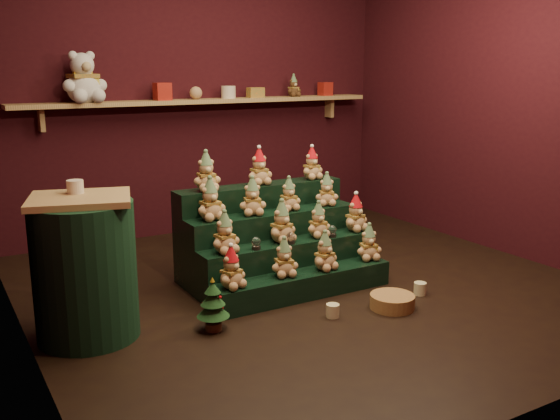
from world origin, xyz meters
TOP-DOWN VIEW (x-y plane):
  - ground at (0.00, 0.00)m, footprint 4.00×4.00m
  - back_wall at (0.00, 2.05)m, footprint 4.00×0.10m
  - right_wall at (2.05, 0.00)m, footprint 0.10×4.00m
  - back_shelf at (0.00, 1.87)m, footprint 3.60×0.26m
  - riser_tier_front at (-0.15, -0.14)m, footprint 1.40×0.22m
  - riser_tier_midfront at (-0.15, 0.08)m, footprint 1.40×0.22m
  - riser_tier_midback at (-0.15, 0.30)m, footprint 1.40×0.22m
  - riser_tier_back at (-0.15, 0.52)m, footprint 1.40×0.22m
  - teddy_0 at (-0.73, -0.16)m, footprint 0.25×0.24m
  - teddy_1 at (-0.30, -0.13)m, footprint 0.22×0.21m
  - teddy_2 at (0.03, -0.15)m, footprint 0.24×0.23m
  - teddy_3 at (0.45, -0.13)m, footprint 0.24×0.22m
  - teddy_4 at (-0.67, 0.06)m, footprint 0.23×0.21m
  - teddy_5 at (-0.19, 0.10)m, footprint 0.26×0.24m
  - teddy_6 at (0.12, 0.08)m, footprint 0.20×0.18m
  - teddy_7 at (0.47, 0.08)m, footprint 0.24×0.22m
  - teddy_8 at (-0.66, 0.31)m, footprint 0.24×0.22m
  - teddy_9 at (-0.32, 0.30)m, footprint 0.25×0.23m
  - teddy_10 at (-0.01, 0.30)m, footprint 0.19×0.17m
  - teddy_11 at (0.34, 0.29)m, footprint 0.24×0.23m
  - teddy_12 at (-0.61, 0.50)m, footprint 0.22×0.20m
  - teddy_13 at (-0.15, 0.51)m, footprint 0.20×0.18m
  - teddy_14 at (0.34, 0.51)m, footprint 0.20×0.18m
  - snow_globe_a at (-0.45, 0.02)m, footprint 0.07×0.07m
  - snow_globe_b at (-0.16, 0.02)m, footprint 0.07×0.07m
  - snow_globe_c at (0.21, 0.02)m, footprint 0.07×0.07m
  - side_table at (-1.65, -0.05)m, footprint 0.69×0.63m
  - table_ornament at (-1.65, 0.05)m, footprint 0.10×0.10m
  - mini_christmas_tree at (-0.95, -0.35)m, footprint 0.21×0.21m
  - mug_left at (-0.18, -0.56)m, footprint 0.09×0.09m
  - mug_right at (0.61, -0.54)m, footprint 0.09×0.09m
  - wicker_basket at (0.26, -0.64)m, footprint 0.41×0.41m
  - white_bear at (-1.15, 1.84)m, footprint 0.44×0.41m
  - brown_bear at (0.98, 1.84)m, footprint 0.17×0.15m
  - gift_tin_red_a at (-0.44, 1.85)m, footprint 0.14×0.14m
  - gift_tin_cream at (0.24, 1.85)m, footprint 0.14×0.14m
  - gift_tin_red_b at (1.38, 1.85)m, footprint 0.12×0.12m
  - shelf_plush_ball at (-0.10, 1.85)m, footprint 0.12×0.12m
  - scarf_gift_box at (0.54, 1.85)m, footprint 0.16×0.10m

SIDE VIEW (x-z plane):
  - ground at x=0.00m, z-range 0.00..0.00m
  - mug_left at x=-0.18m, z-range 0.00..0.09m
  - mug_right at x=0.61m, z-range 0.00..0.09m
  - wicker_basket at x=0.26m, z-range 0.00..0.10m
  - riser_tier_front at x=-0.15m, z-range 0.00..0.18m
  - mini_christmas_tree at x=-0.95m, z-range 0.00..0.35m
  - riser_tier_midfront at x=-0.15m, z-range 0.00..0.36m
  - riser_tier_midback at x=-0.15m, z-range 0.00..0.54m
  - teddy_1 at x=-0.30m, z-range 0.18..0.46m
  - teddy_3 at x=0.45m, z-range 0.18..0.46m
  - teddy_2 at x=0.03m, z-range 0.18..0.46m
  - teddy_0 at x=-0.73m, z-range 0.18..0.47m
  - riser_tier_back at x=-0.15m, z-range 0.00..0.72m
  - snow_globe_b at x=-0.16m, z-range 0.36..0.45m
  - snow_globe_c at x=0.21m, z-range 0.36..0.45m
  - snow_globe_a at x=-0.45m, z-range 0.36..0.45m
  - side_table at x=-1.65m, z-range 0.00..0.88m
  - teddy_6 at x=0.12m, z-range 0.36..0.63m
  - teddy_7 at x=0.47m, z-range 0.36..0.65m
  - teddy_4 at x=-0.67m, z-range 0.36..0.65m
  - teddy_5 at x=-0.19m, z-range 0.36..0.67m
  - teddy_10 at x=-0.01m, z-range 0.54..0.80m
  - teddy_11 at x=0.34m, z-range 0.54..0.80m
  - teddy_9 at x=-0.32m, z-range 0.54..0.82m
  - teddy_8 at x=-0.66m, z-range 0.54..0.85m
  - teddy_14 at x=0.34m, z-range 0.72..0.98m
  - teddy_13 at x=-0.15m, z-range 0.72..1.00m
  - teddy_12 at x=-0.61m, z-range 0.72..1.01m
  - table_ornament at x=-1.65m, z-range 0.89..0.97m
  - back_shelf at x=0.00m, z-range 1.17..1.41m
  - scarf_gift_box at x=0.54m, z-range 1.32..1.42m
  - gift_tin_cream at x=0.24m, z-range 1.32..1.44m
  - shelf_plush_ball at x=-0.10m, z-range 1.32..1.44m
  - gift_tin_red_b at x=1.38m, z-range 1.32..1.46m
  - back_wall at x=0.00m, z-range 0.00..2.80m
  - right_wall at x=2.05m, z-range 0.00..2.80m
  - gift_tin_red_a at x=-0.44m, z-range 1.32..1.48m
  - brown_bear at x=0.98m, z-range 1.32..1.54m
  - white_bear at x=-1.15m, z-range 1.32..1.87m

